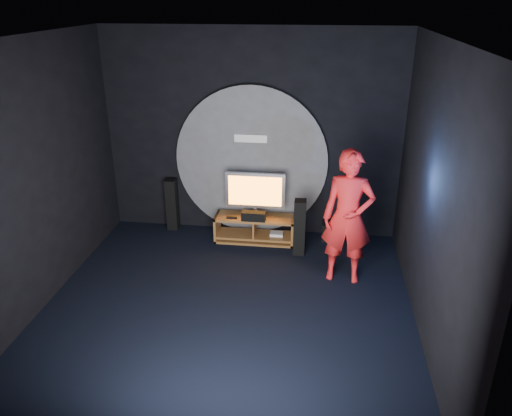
{
  "coord_description": "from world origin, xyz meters",
  "views": [
    {
      "loc": [
        1.11,
        -5.6,
        3.97
      ],
      "look_at": [
        0.26,
        1.05,
        1.05
      ],
      "focal_mm": 35.0,
      "sensor_mm": 36.0,
      "label": 1
    }
  ],
  "objects_px": {
    "media_console": "(255,230)",
    "tv": "(255,192)",
    "player": "(348,217)",
    "tower_speaker_right": "(300,227)",
    "subwoofer": "(330,231)",
    "tower_speaker_left": "(172,204)"
  },
  "relations": [
    {
      "from": "tower_speaker_right",
      "to": "tower_speaker_left",
      "type": "bearing_deg",
      "value": 164.04
    },
    {
      "from": "tv",
      "to": "tower_speaker_left",
      "type": "xyz_separation_m",
      "value": [
        -1.53,
        0.23,
        -0.4
      ]
    },
    {
      "from": "tower_speaker_right",
      "to": "media_console",
      "type": "bearing_deg",
      "value": 155.0
    },
    {
      "from": "tower_speaker_left",
      "to": "tower_speaker_right",
      "type": "height_order",
      "value": "same"
    },
    {
      "from": "media_console",
      "to": "tv",
      "type": "distance_m",
      "value": 0.67
    },
    {
      "from": "tower_speaker_right",
      "to": "player",
      "type": "distance_m",
      "value": 1.12
    },
    {
      "from": "media_console",
      "to": "player",
      "type": "height_order",
      "value": "player"
    },
    {
      "from": "tower_speaker_right",
      "to": "player",
      "type": "relative_size",
      "value": 0.47
    },
    {
      "from": "tv",
      "to": "subwoofer",
      "type": "distance_m",
      "value": 1.48
    },
    {
      "from": "subwoofer",
      "to": "player",
      "type": "height_order",
      "value": "player"
    },
    {
      "from": "media_console",
      "to": "tower_speaker_right",
      "type": "xyz_separation_m",
      "value": [
        0.77,
        -0.36,
        0.27
      ]
    },
    {
      "from": "player",
      "to": "tower_speaker_right",
      "type": "bearing_deg",
      "value": 139.25
    },
    {
      "from": "tower_speaker_left",
      "to": "subwoofer",
      "type": "relative_size",
      "value": 2.99
    },
    {
      "from": "media_console",
      "to": "tower_speaker_left",
      "type": "bearing_deg",
      "value": 168.94
    },
    {
      "from": "tower_speaker_left",
      "to": "subwoofer",
      "type": "xyz_separation_m",
      "value": [
        2.82,
        -0.1,
        -0.31
      ]
    },
    {
      "from": "media_console",
      "to": "player",
      "type": "distance_m",
      "value": 1.98
    },
    {
      "from": "media_console",
      "to": "tower_speaker_left",
      "type": "relative_size",
      "value": 1.44
    },
    {
      "from": "media_console",
      "to": "tower_speaker_right",
      "type": "bearing_deg",
      "value": -25.0
    },
    {
      "from": "tower_speaker_right",
      "to": "subwoofer",
      "type": "relative_size",
      "value": 2.99
    },
    {
      "from": "tv",
      "to": "subwoofer",
      "type": "xyz_separation_m",
      "value": [
        1.29,
        0.13,
        -0.71
      ]
    },
    {
      "from": "tv",
      "to": "media_console",
      "type": "bearing_deg",
      "value": -83.84
    },
    {
      "from": "tv",
      "to": "tower_speaker_right",
      "type": "bearing_deg",
      "value": -28.73
    }
  ]
}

